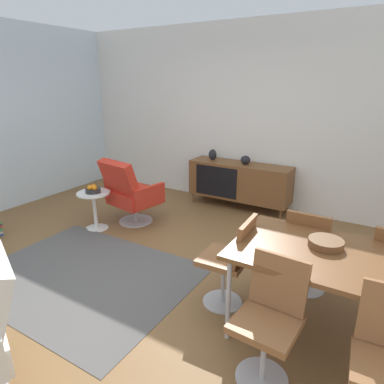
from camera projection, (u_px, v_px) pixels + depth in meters
The scene contains 14 objects.
ground_plane at pixel (154, 274), 3.55m from camera, with size 8.32×8.32×0.00m, color brown.
wall_back at pixel (252, 117), 5.22m from camera, with size 6.80×0.12×2.80m, color white.
sideboard at pixel (239, 181), 5.30m from camera, with size 1.60×0.45×0.72m.
vase_cobalt at pixel (245, 160), 5.15m from camera, with size 0.15×0.15×0.13m.
vase_sculptural_dark at pixel (213, 155), 5.42m from camera, with size 0.13×0.13×0.17m.
dining_table at pixel (344, 262), 2.43m from camera, with size 1.60×0.90×0.74m.
wooden_bowl_on_table at pixel (326, 243), 2.55m from camera, with size 0.26×0.26×0.06m, color brown.
dining_chair_back_left at pixel (309, 248), 3.12m from camera, with size 0.40×0.43×0.86m.
dining_chair_near_window at pixel (230, 258), 2.93m from camera, with size 0.44×0.42×0.86m.
dining_chair_front_left at pixel (270, 317), 2.21m from camera, with size 0.43×0.45×0.86m.
lounge_chair_red at pixel (130, 192), 4.69m from camera, with size 0.80×0.75×0.95m.
side_table_round at pixel (95, 206), 4.56m from camera, with size 0.44×0.44×0.52m.
fruit_bowl at pixel (93, 190), 4.49m from camera, with size 0.20×0.20×0.11m.
area_rug at pixel (84, 276), 3.52m from camera, with size 2.20×1.70×0.01m, color #595654.
Camera 1 is at (1.93, -2.45, 1.94)m, focal length 31.54 mm.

